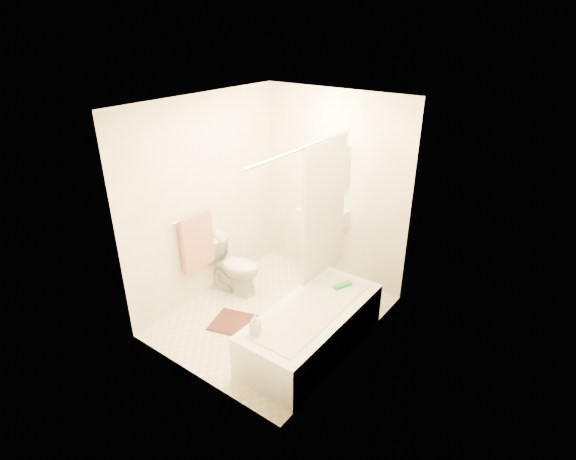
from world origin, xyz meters
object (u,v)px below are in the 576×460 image
Objects in this scene: sink at (323,241)px; bath_mat at (238,324)px; bathtub at (312,328)px; toilet at (234,266)px; soap_bottle at (255,325)px.

bath_mat is (-0.19, -1.44, -0.51)m from sink.
sink is at bearing 82.49° from bath_mat.
bathtub is 0.92m from bath_mat.
sink is (0.70, 0.93, 0.19)m from toilet.
toilet is at bearing 166.80° from bathtub.
bathtub is at bearing 11.87° from bath_mat.
toilet is 1.22× the size of bath_mat.
soap_bottle is at bearing -108.76° from bathtub.
soap_bottle reaches higher than bathtub.
sink is at bearing 104.05° from soap_bottle.
sink is 5.39× the size of soap_bottle.
toilet is 0.41× the size of bathtub.
bathtub is 8.57× the size of soap_bottle.
soap_bottle is (-0.21, -0.63, 0.33)m from bathtub.
toilet is 0.79m from bath_mat.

